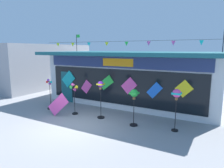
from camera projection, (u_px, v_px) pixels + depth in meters
ground_plane at (74, 126)px, 9.28m from camera, size 80.00×80.00×0.00m
kite_shop_building at (136, 76)px, 13.72m from camera, size 10.93×6.22×4.56m
wind_spinner_far_left at (50, 93)px, 11.82m from camera, size 0.39×0.39×1.77m
wind_spinner_left at (74, 93)px, 10.79m from camera, size 0.42×0.32×1.70m
wind_spinner_center_left at (101, 91)px, 10.16m from camera, size 0.37×0.37×1.89m
wind_spinner_center_right at (134, 97)px, 9.13m from camera, size 0.36×0.36×1.70m
wind_spinner_right at (176, 97)px, 8.48m from camera, size 0.36×0.36×1.82m
display_kite_on_ground at (58, 104)px, 10.62m from camera, size 1.22×0.28×1.22m
neighbour_building at (34, 65)px, 19.79m from camera, size 6.31×9.44×3.87m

